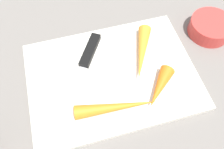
% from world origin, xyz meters
% --- Properties ---
extents(ground_plane, '(1.40, 1.40, 0.00)m').
position_xyz_m(ground_plane, '(0.00, 0.00, 0.00)').
color(ground_plane, slate).
extents(cutting_board, '(0.36, 0.26, 0.01)m').
position_xyz_m(cutting_board, '(0.00, 0.00, 0.01)').
color(cutting_board, silver).
rests_on(cutting_board, ground_plane).
extents(knife, '(0.12, 0.18, 0.01)m').
position_xyz_m(knife, '(-0.04, 0.06, 0.02)').
color(knife, '#B7B7BC').
rests_on(knife, cutting_board).
extents(carrot_medium, '(0.09, 0.14, 0.03)m').
position_xyz_m(carrot_medium, '(0.08, 0.03, 0.03)').
color(carrot_medium, orange).
rests_on(carrot_medium, cutting_board).
extents(carrot_longest, '(0.16, 0.05, 0.03)m').
position_xyz_m(carrot_longest, '(-0.01, -0.08, 0.03)').
color(carrot_longest, orange).
rests_on(carrot_longest, cutting_board).
extents(carrot_shortest, '(0.09, 0.09, 0.03)m').
position_xyz_m(carrot_shortest, '(0.08, -0.06, 0.03)').
color(carrot_shortest, orange).
rests_on(carrot_shortest, cutting_board).
extents(small_bowl, '(0.10, 0.10, 0.04)m').
position_xyz_m(small_bowl, '(0.26, 0.06, 0.02)').
color(small_bowl, red).
rests_on(small_bowl, ground_plane).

